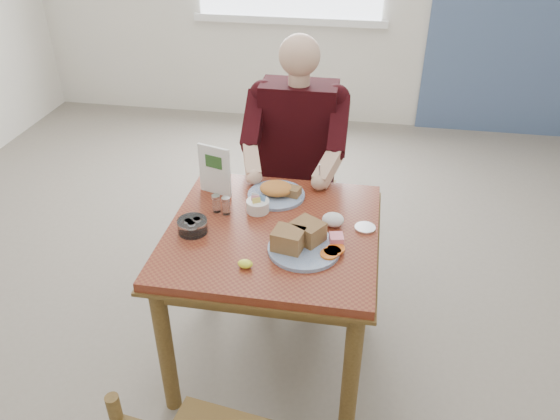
% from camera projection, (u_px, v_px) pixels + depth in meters
% --- Properties ---
extents(floor, '(6.00, 6.00, 0.00)m').
position_uv_depth(floor, '(274.00, 351.00, 2.76)').
color(floor, '#71685C').
rests_on(floor, ground).
extents(lemon_wedge, '(0.06, 0.05, 0.03)m').
position_uv_depth(lemon_wedge, '(245.00, 264.00, 2.12)').
color(lemon_wedge, '#F3FB34').
rests_on(lemon_wedge, table).
extents(napkin, '(0.12, 0.11, 0.06)m').
position_uv_depth(napkin, '(333.00, 220.00, 2.36)').
color(napkin, white).
rests_on(napkin, table).
extents(metal_dish, '(0.11, 0.11, 0.01)m').
position_uv_depth(metal_dish, '(365.00, 228.00, 2.35)').
color(metal_dish, silver).
rests_on(metal_dish, table).
extents(table, '(0.92, 0.92, 0.75)m').
position_uv_depth(table, '(273.00, 250.00, 2.41)').
color(table, brown).
rests_on(table, ground).
extents(chair_far, '(0.42, 0.42, 0.95)m').
position_uv_depth(chair_far, '(298.00, 191.00, 3.16)').
color(chair_far, brown).
rests_on(chair_far, ground).
extents(diner, '(0.53, 0.56, 1.39)m').
position_uv_depth(diner, '(297.00, 146.00, 2.91)').
color(diner, gray).
rests_on(diner, chair_far).
extents(near_plate, '(0.38, 0.38, 0.10)m').
position_uv_depth(near_plate, '(303.00, 241.00, 2.21)').
color(near_plate, white).
rests_on(near_plate, table).
extents(far_plate, '(0.33, 0.33, 0.07)m').
position_uv_depth(far_plate, '(277.00, 192.00, 2.57)').
color(far_plate, white).
rests_on(far_plate, table).
extents(caddy, '(0.12, 0.12, 0.08)m').
position_uv_depth(caddy, '(258.00, 206.00, 2.46)').
color(caddy, white).
rests_on(caddy, table).
extents(shakers, '(0.09, 0.06, 0.08)m').
position_uv_depth(shakers, '(221.00, 204.00, 2.44)').
color(shakers, white).
rests_on(shakers, table).
extents(creamer, '(0.15, 0.15, 0.06)m').
position_uv_depth(creamer, '(192.00, 226.00, 2.32)').
color(creamer, white).
rests_on(creamer, table).
extents(menu, '(0.16, 0.06, 0.24)m').
position_uv_depth(menu, '(215.00, 170.00, 2.54)').
color(menu, white).
rests_on(menu, table).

